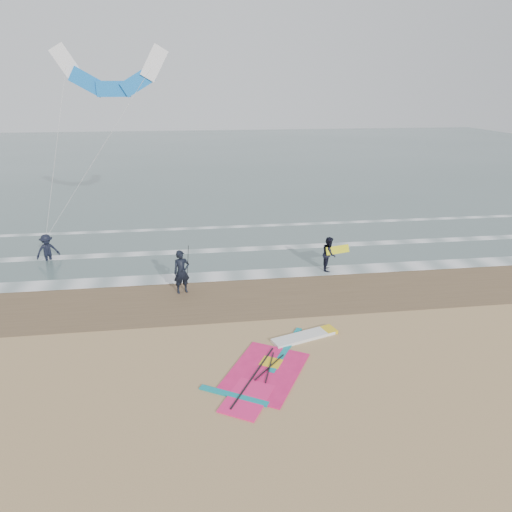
{
  "coord_description": "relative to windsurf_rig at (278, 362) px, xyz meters",
  "views": [
    {
      "loc": [
        -2.91,
        -12.47,
        8.78
      ],
      "look_at": [
        -0.52,
        5.0,
        2.2
      ],
      "focal_mm": 32.0,
      "sensor_mm": 36.0,
      "label": 1
    }
  ],
  "objects": [
    {
      "name": "ground",
      "position": [
        0.4,
        -0.49,
        -0.03
      ],
      "size": [
        120.0,
        120.0,
        0.0
      ],
      "primitive_type": "plane",
      "color": "tan",
      "rests_on": "ground"
    },
    {
      "name": "sea_water",
      "position": [
        0.4,
        47.51,
        -0.02
      ],
      "size": [
        120.0,
        80.0,
        0.02
      ],
      "primitive_type": "cube",
      "color": "#47605E",
      "rests_on": "ground"
    },
    {
      "name": "wet_sand_band",
      "position": [
        0.4,
        5.51,
        -0.03
      ],
      "size": [
        120.0,
        5.0,
        0.01
      ],
      "primitive_type": "cube",
      "color": "brown",
      "rests_on": "ground"
    },
    {
      "name": "foam_waterline",
      "position": [
        0.4,
        9.95,
        -0.0
      ],
      "size": [
        120.0,
        9.15,
        0.02
      ],
      "color": "white",
      "rests_on": "ground"
    },
    {
      "name": "windsurf_rig",
      "position": [
        0.0,
        0.0,
        0.0
      ],
      "size": [
        5.28,
        5.0,
        0.13
      ],
      "color": "white",
      "rests_on": "ground"
    },
    {
      "name": "person_standing",
      "position": [
        -3.25,
        6.14,
        0.96
      ],
      "size": [
        0.84,
        0.67,
        2.0
      ],
      "primitive_type": "imported",
      "rotation": [
        0.0,
        0.0,
        0.3
      ],
      "color": "black",
      "rests_on": "ground"
    },
    {
      "name": "person_walking",
      "position": [
        4.05,
        7.84,
        0.84
      ],
      "size": [
        0.89,
        1.01,
        1.76
      ],
      "primitive_type": "imported",
      "rotation": [
        0.0,
        0.0,
        1.27
      ],
      "color": "black",
      "rests_on": "ground"
    },
    {
      "name": "person_wading",
      "position": [
        -10.4,
        11.11,
        0.88
      ],
      "size": [
        1.37,
        1.18,
        1.83
      ],
      "primitive_type": "imported",
      "rotation": [
        0.0,
        0.0,
        0.52
      ],
      "color": "black",
      "rests_on": "ground"
    },
    {
      "name": "held_pole",
      "position": [
        -2.95,
        6.14,
        1.43
      ],
      "size": [
        0.17,
        0.86,
        1.82
      ],
      "color": "black",
      "rests_on": "ground"
    },
    {
      "name": "carried_kiteboard",
      "position": [
        4.45,
        7.74,
        1.08
      ],
      "size": [
        1.3,
        0.51,
        0.39
      ],
      "color": "yellow",
      "rests_on": "ground"
    },
    {
      "name": "surf_kite",
      "position": [
        -6.51,
        13.37,
        9.23
      ],
      "size": [
        6.91,
        2.44,
        9.64
      ],
      "color": "white",
      "rests_on": "ground"
    }
  ]
}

